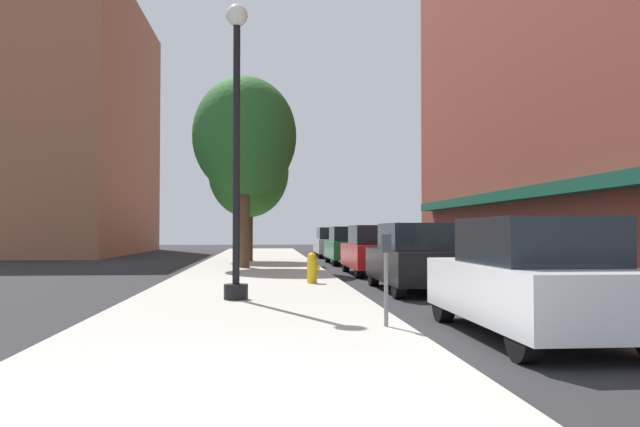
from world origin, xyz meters
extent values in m
plane|color=#232326|center=(4.00, 18.00, 0.00)|extent=(90.00, 90.00, 0.00)
cube|color=#A8A399|center=(0.00, 19.00, 0.06)|extent=(4.80, 50.00, 0.12)
cube|color=#144C38|center=(11.65, 22.00, 3.10)|extent=(0.90, 34.00, 0.50)
cube|color=#9E6047|center=(-11.00, 37.00, 8.15)|extent=(6.00, 18.00, 16.30)
cube|color=#144C38|center=(-14.35, 37.00, 3.10)|extent=(0.90, 15.30, 0.50)
cylinder|color=black|center=(-0.25, 8.15, 0.27)|extent=(0.48, 0.48, 0.30)
cylinder|color=black|center=(-0.25, 8.15, 3.02)|extent=(0.14, 0.14, 5.20)
sphere|color=silver|center=(-0.25, 8.15, 5.80)|extent=(0.44, 0.44, 0.44)
cylinder|color=gold|center=(1.54, 11.89, 0.43)|extent=(0.26, 0.26, 0.62)
sphere|color=gold|center=(1.54, 11.89, 0.79)|extent=(0.24, 0.24, 0.24)
cylinder|color=gold|center=(1.68, 11.89, 0.52)|extent=(0.12, 0.10, 0.10)
cylinder|color=slate|center=(2.05, 4.42, 0.65)|extent=(0.06, 0.06, 1.05)
cube|color=#33383D|center=(2.05, 4.42, 1.30)|extent=(0.14, 0.09, 0.26)
cylinder|color=#4C3823|center=(-0.45, 19.01, 1.84)|extent=(0.40, 0.40, 3.44)
ellipsoid|color=#235B23|center=(-0.45, 19.01, 5.00)|extent=(3.85, 3.85, 4.43)
cylinder|color=#422D1E|center=(-0.44, 24.14, 1.46)|extent=(0.40, 0.40, 2.69)
ellipsoid|color=#2D6B28|center=(-0.44, 24.14, 4.17)|extent=(3.63, 3.63, 4.17)
cylinder|color=black|center=(3.22, 5.60, 0.32)|extent=(0.22, 0.64, 0.64)
cylinder|color=black|center=(4.78, 5.60, 0.32)|extent=(0.22, 0.64, 0.64)
cylinder|color=black|center=(3.22, 2.40, 0.32)|extent=(0.22, 0.64, 0.64)
cube|color=silver|center=(4.00, 4.00, 0.64)|extent=(1.80, 4.30, 0.76)
cube|color=black|center=(4.00, 3.85, 1.34)|extent=(1.56, 2.20, 0.64)
cylinder|color=black|center=(3.22, 12.27, 0.32)|extent=(0.22, 0.64, 0.64)
cylinder|color=black|center=(4.78, 12.27, 0.32)|extent=(0.22, 0.64, 0.64)
cylinder|color=black|center=(3.22, 9.07, 0.32)|extent=(0.22, 0.64, 0.64)
cylinder|color=black|center=(4.78, 9.07, 0.32)|extent=(0.22, 0.64, 0.64)
cube|color=black|center=(4.00, 10.67, 0.64)|extent=(1.80, 4.30, 0.76)
cube|color=black|center=(4.00, 10.52, 1.34)|extent=(1.56, 2.20, 0.64)
cylinder|color=black|center=(3.22, 18.15, 0.32)|extent=(0.22, 0.64, 0.64)
cylinder|color=black|center=(4.78, 18.15, 0.32)|extent=(0.22, 0.64, 0.64)
cylinder|color=black|center=(3.22, 14.95, 0.32)|extent=(0.22, 0.64, 0.64)
cylinder|color=black|center=(4.78, 14.95, 0.32)|extent=(0.22, 0.64, 0.64)
cube|color=red|center=(4.00, 16.55, 0.64)|extent=(1.80, 4.30, 0.76)
cube|color=black|center=(4.00, 16.40, 1.34)|extent=(1.56, 2.20, 0.64)
cylinder|color=black|center=(3.22, 24.82, 0.32)|extent=(0.22, 0.64, 0.64)
cylinder|color=black|center=(4.78, 24.82, 0.32)|extent=(0.22, 0.64, 0.64)
cylinder|color=black|center=(3.22, 21.62, 0.32)|extent=(0.22, 0.64, 0.64)
cylinder|color=black|center=(4.78, 21.62, 0.32)|extent=(0.22, 0.64, 0.64)
cube|color=#196638|center=(4.00, 23.22, 0.64)|extent=(1.80, 4.30, 0.76)
cube|color=black|center=(4.00, 23.07, 1.34)|extent=(1.56, 2.20, 0.64)
cylinder|color=black|center=(3.22, 31.99, 0.32)|extent=(0.22, 0.64, 0.64)
cylinder|color=black|center=(4.78, 31.99, 0.32)|extent=(0.22, 0.64, 0.64)
cylinder|color=black|center=(3.22, 28.79, 0.32)|extent=(0.22, 0.64, 0.64)
cylinder|color=black|center=(4.78, 28.79, 0.32)|extent=(0.22, 0.64, 0.64)
cube|color=#B2B2BA|center=(4.00, 30.39, 0.64)|extent=(1.80, 4.30, 0.76)
cube|color=black|center=(4.00, 30.24, 1.34)|extent=(1.56, 2.20, 0.64)
camera|label=1|loc=(0.34, -4.46, 1.48)|focal=35.41mm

